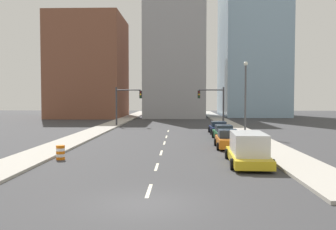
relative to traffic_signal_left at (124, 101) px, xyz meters
name	(u,v)px	position (x,y,z in m)	size (l,w,h in m)	color
ground_plane	(145,204)	(6.41, -38.11, -3.55)	(200.00, 200.00, 0.00)	#38383A
sidewalk_left	(118,122)	(-2.13, 7.43, -3.46)	(2.96, 91.08, 0.17)	#ADA89E
sidewalk_right	(224,122)	(14.96, 7.43, -3.46)	(2.96, 91.08, 0.17)	#ADA89E
lane_stripe_at_2m	(149,191)	(6.41, -36.11, -3.54)	(0.16, 2.40, 0.01)	beige
lane_stripe_at_8m	(157,167)	(6.41, -30.51, -3.54)	(0.16, 2.40, 0.01)	beige
lane_stripe_at_13m	(161,153)	(6.41, -24.91, -3.54)	(0.16, 2.40, 0.01)	beige
lane_stripe_at_19m	(164,143)	(6.41, -19.01, -3.54)	(0.16, 2.40, 0.01)	beige
lane_stripe_at_24m	(166,137)	(6.41, -13.78, -3.54)	(0.16, 2.40, 0.01)	beige
lane_stripe_at_31m	(168,131)	(6.41, -7.17, -3.54)	(0.16, 2.40, 0.01)	beige
building_brick_left	(89,68)	(-10.57, 23.56, 6.57)	(14.00, 16.00, 20.24)	brown
building_office_center	(175,58)	(6.75, 27.56, 8.90)	(12.00, 20.00, 24.90)	#99999E
building_glass_right	(251,42)	(23.71, 31.56, 12.83)	(13.00, 20.00, 32.75)	#8CADC6
traffic_signal_left	(124,101)	(0.00, 0.00, 0.00)	(3.71, 0.35, 5.50)	#38383D
traffic_signal_right	(216,101)	(12.81, 0.00, 0.00)	(3.71, 0.35, 5.50)	#38383D
traffic_barrel	(60,152)	(-0.04, -28.15, -3.07)	(0.56, 0.56, 0.95)	orange
street_lamp	(245,92)	(14.84, -11.93, 1.06)	(0.44, 0.44, 7.90)	#4C4C51
box_truck_yellow	(248,149)	(11.92, -29.55, -2.62)	(2.65, 6.36, 1.95)	gold
sedan_orange	(228,140)	(11.65, -22.16, -2.88)	(2.06, 4.38, 1.48)	orange
sedan_green	(224,133)	(12.05, -15.97, -2.90)	(2.05, 4.43, 1.40)	#1E6033
sedan_navy	(218,128)	(12.17, -10.08, -2.92)	(2.10, 4.35, 1.37)	#141E47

